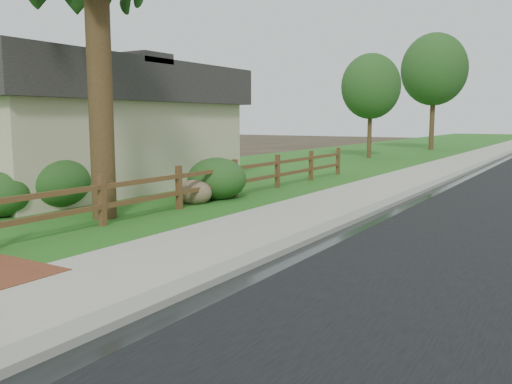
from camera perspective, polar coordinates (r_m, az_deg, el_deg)
The scene contains 11 objects.
ground at distance 7.02m, azimuth -12.57°, elevation -10.79°, with size 120.00×120.00×0.00m, color #32261B.
sidewalk at distance 40.19m, azimuth 23.65°, elevation 3.99°, with size 2.20×90.00×0.10m, color #A29A8D.
grass_strip at distance 40.50m, azimuth 20.98°, elevation 4.12°, with size 1.60×90.00×0.06m, color #1D5618.
lawn_near at distance 41.77m, azimuth 13.94°, elevation 4.48°, with size 9.00×90.00×0.04m, color #1D5618.
ranch_fence at distance 13.97m, azimuth -4.97°, elevation 1.16°, with size 0.12×16.92×1.10m.
house at distance 19.59m, azimuth -21.72°, elevation 6.80°, with size 10.60×9.60×4.05m.
boulder at distance 14.01m, azimuth -6.50°, elevation -0.05°, with size 0.98×0.73×0.65m, color brown.
shrub_b at distance 14.17m, azimuth -20.79°, elevation 0.97°, with size 1.90×1.90×1.33m, color #1F4A1A.
shrub_c at distance 14.76m, azimuth -4.15°, elevation 1.38°, with size 1.61×1.61×1.17m, color #1F4A1A.
tree_near_left at distance 30.94m, azimuth 11.99°, elevation 10.81°, with size 3.26×3.26×5.77m.
tree_mid_left at distance 40.39m, azimuth 18.25°, elevation 12.14°, with size 4.53×4.53×8.10m.
Camera 1 is at (4.68, -4.74, 2.20)m, focal length 38.00 mm.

